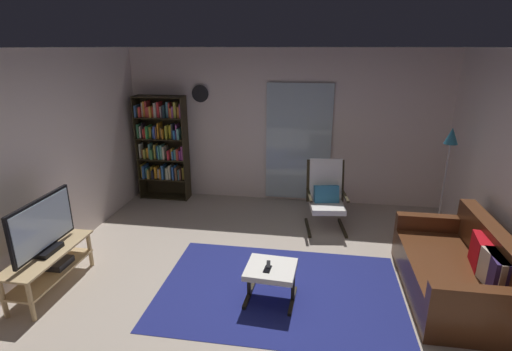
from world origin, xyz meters
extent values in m
plane|color=#B3A494|center=(0.00, 0.00, 0.00)|extent=(7.02, 7.02, 0.00)
cube|color=silver|center=(0.00, 2.90, 1.30)|extent=(5.60, 0.06, 2.60)
cube|color=silver|center=(-2.70, 0.00, 1.30)|extent=(0.06, 6.00, 2.60)
cube|color=silver|center=(0.26, 2.83, 1.05)|extent=(1.10, 0.01, 2.00)
cube|color=navy|center=(0.23, 0.10, 0.00)|extent=(2.70, 1.83, 0.01)
cube|color=tan|center=(-2.30, -0.27, 0.46)|extent=(0.41, 1.15, 0.02)
cube|color=tan|center=(-2.30, -0.27, 0.21)|extent=(0.37, 1.09, 0.02)
cylinder|color=tan|center=(-2.15, -0.79, 0.22)|extent=(0.05, 0.05, 0.44)
cylinder|color=tan|center=(-2.15, 0.26, 0.22)|extent=(0.05, 0.05, 0.44)
cylinder|color=tan|center=(-2.46, -0.79, 0.22)|extent=(0.05, 0.05, 0.44)
cylinder|color=tan|center=(-2.46, 0.26, 0.22)|extent=(0.05, 0.05, 0.44)
cube|color=#28282D|center=(-2.30, -0.14, 0.26)|extent=(0.24, 0.28, 0.07)
cube|color=black|center=(-2.30, -0.27, 0.49)|extent=(0.20, 0.32, 0.05)
cube|color=black|center=(-2.30, -0.27, 0.80)|extent=(0.04, 0.96, 0.57)
cube|color=silver|center=(-2.28, -0.27, 0.80)|extent=(0.01, 0.90, 0.52)
cube|color=black|center=(-2.52, 2.62, 0.91)|extent=(0.02, 0.30, 1.82)
cube|color=black|center=(-1.67, 2.62, 0.91)|extent=(0.02, 0.30, 1.82)
cube|color=black|center=(-2.10, 2.76, 0.91)|extent=(0.87, 0.02, 1.82)
cube|color=black|center=(-2.10, 2.62, 0.02)|extent=(0.84, 0.28, 0.02)
cube|color=black|center=(-2.10, 2.62, 0.36)|extent=(0.84, 0.28, 0.02)
cube|color=black|center=(-2.10, 2.62, 0.73)|extent=(0.84, 0.28, 0.02)
cube|color=black|center=(-2.10, 2.62, 1.09)|extent=(0.84, 0.28, 0.02)
cube|color=black|center=(-2.10, 2.62, 1.46)|extent=(0.84, 0.28, 0.02)
cube|color=black|center=(-2.10, 2.62, 1.81)|extent=(0.84, 0.28, 0.02)
cube|color=gold|center=(-2.49, 2.63, 0.50)|extent=(0.02, 0.21, 0.25)
cube|color=#315DA2|center=(-2.45, 2.62, 0.49)|extent=(0.04, 0.24, 0.23)
cube|color=teal|center=(-2.40, 2.61, 0.46)|extent=(0.04, 0.15, 0.18)
cube|color=#A98936|center=(-2.36, 2.61, 0.46)|extent=(0.04, 0.23, 0.17)
cube|color=#A88F28|center=(-2.32, 2.64, 0.48)|extent=(0.03, 0.16, 0.20)
cube|color=black|center=(-2.28, 2.61, 0.45)|extent=(0.03, 0.22, 0.16)
cube|color=orange|center=(-2.24, 2.61, 0.48)|extent=(0.04, 0.14, 0.21)
cube|color=beige|center=(-2.19, 2.63, 0.46)|extent=(0.04, 0.15, 0.17)
cube|color=orange|center=(-2.14, 2.62, 0.47)|extent=(0.03, 0.21, 0.19)
cube|color=#3368AC|center=(-2.09, 2.62, 0.50)|extent=(0.04, 0.23, 0.25)
cube|color=#1F2E24|center=(-2.05, 2.62, 0.48)|extent=(0.03, 0.17, 0.21)
cube|color=beige|center=(-2.01, 2.62, 0.48)|extent=(0.04, 0.22, 0.21)
cube|color=beige|center=(-1.97, 2.62, 0.50)|extent=(0.03, 0.19, 0.25)
cube|color=#2964AD|center=(-1.94, 2.62, 0.48)|extent=(0.03, 0.11, 0.21)
cube|color=#3461B9|center=(-1.90, 2.61, 0.49)|extent=(0.02, 0.22, 0.24)
cube|color=#2767B7|center=(-1.88, 2.64, 0.50)|extent=(0.02, 0.11, 0.26)
cube|color=brown|center=(-1.85, 2.61, 0.49)|extent=(0.03, 0.22, 0.23)
cube|color=teal|center=(-1.81, 2.64, 0.46)|extent=(0.02, 0.22, 0.18)
cube|color=brown|center=(-1.78, 2.61, 0.47)|extent=(0.03, 0.17, 0.20)
cube|color=#A49230|center=(-1.74, 2.63, 0.48)|extent=(0.03, 0.12, 0.22)
cube|color=beige|center=(-2.49, 2.61, 0.87)|extent=(0.02, 0.14, 0.26)
cube|color=brown|center=(-2.45, 2.62, 0.82)|extent=(0.04, 0.11, 0.16)
cube|color=#989E3C|center=(-2.40, 2.61, 0.82)|extent=(0.03, 0.20, 0.17)
cube|color=orange|center=(-2.35, 2.64, 0.83)|extent=(0.04, 0.17, 0.18)
cube|color=#559793|center=(-2.31, 2.61, 0.87)|extent=(0.03, 0.15, 0.26)
cube|color=#3D7C42|center=(-2.27, 2.60, 0.82)|extent=(0.04, 0.23, 0.17)
cube|color=#A89339|center=(-2.22, 2.61, 0.86)|extent=(0.03, 0.16, 0.25)
cube|color=#2855B5|center=(-2.17, 2.64, 0.85)|extent=(0.04, 0.14, 0.22)
cube|color=teal|center=(-2.13, 2.61, 0.86)|extent=(0.02, 0.22, 0.24)
cube|color=#5A9E8C|center=(-2.10, 2.61, 0.86)|extent=(0.04, 0.17, 0.25)
cube|color=beige|center=(-2.05, 2.62, 0.85)|extent=(0.03, 0.21, 0.22)
cube|color=black|center=(-2.00, 2.64, 0.82)|extent=(0.03, 0.16, 0.16)
cube|color=red|center=(-1.96, 2.61, 0.82)|extent=(0.03, 0.22, 0.16)
cube|color=gold|center=(-1.92, 2.62, 0.83)|extent=(0.03, 0.12, 0.19)
cube|color=#2E67AE|center=(-1.88, 2.62, 0.81)|extent=(0.03, 0.23, 0.15)
cube|color=teal|center=(-1.84, 2.61, 0.83)|extent=(0.03, 0.19, 0.18)
cube|color=#BF3E30|center=(-1.80, 2.60, 0.84)|extent=(0.03, 0.21, 0.20)
cube|color=purple|center=(-1.76, 2.63, 0.82)|extent=(0.04, 0.19, 0.16)
cube|color=#9C3F8B|center=(-1.72, 2.62, 0.86)|extent=(0.03, 0.20, 0.24)
cube|color=#398251|center=(-2.49, 2.62, 1.22)|extent=(0.03, 0.21, 0.24)
cube|color=beige|center=(-2.45, 2.63, 1.21)|extent=(0.02, 0.23, 0.21)
cube|color=#29212C|center=(-2.42, 2.64, 1.23)|extent=(0.02, 0.13, 0.25)
cube|color=red|center=(-2.39, 2.62, 1.19)|extent=(0.03, 0.19, 0.16)
cube|color=red|center=(-2.35, 2.61, 1.20)|extent=(0.02, 0.20, 0.20)
cube|color=green|center=(-2.32, 2.60, 1.21)|extent=(0.03, 0.22, 0.21)
cube|color=olive|center=(-2.28, 2.64, 1.20)|extent=(0.04, 0.17, 0.19)
cube|color=#336DB0|center=(-2.23, 2.62, 1.18)|extent=(0.03, 0.13, 0.16)
cube|color=#3D54B9|center=(-2.19, 2.61, 1.21)|extent=(0.03, 0.19, 0.21)
cube|color=brown|center=(-2.16, 2.61, 1.21)|extent=(0.02, 0.17, 0.20)
cube|color=orange|center=(-2.12, 2.63, 1.24)|extent=(0.02, 0.21, 0.27)
cube|color=brown|center=(-2.08, 2.61, 1.20)|extent=(0.03, 0.11, 0.19)
cube|color=orange|center=(-2.05, 2.60, 1.19)|extent=(0.03, 0.17, 0.17)
cube|color=#40803C|center=(-2.01, 2.63, 1.19)|extent=(0.03, 0.10, 0.17)
cube|color=#A09E2A|center=(-1.97, 2.60, 1.22)|extent=(0.03, 0.18, 0.23)
cube|color=gold|center=(-1.93, 2.64, 1.22)|extent=(0.04, 0.11, 0.23)
cube|color=#272A32|center=(-1.88, 2.62, 1.23)|extent=(0.03, 0.13, 0.26)
cube|color=#2969AF|center=(-1.84, 2.64, 1.18)|extent=(0.04, 0.24, 0.15)
cube|color=#964793|center=(-1.80, 2.63, 1.23)|extent=(0.02, 0.17, 0.25)
cube|color=#58A099|center=(-1.76, 2.62, 1.20)|extent=(0.04, 0.23, 0.19)
cube|color=#3E6AA4|center=(-2.49, 2.61, 1.57)|extent=(0.02, 0.24, 0.20)
cube|color=orange|center=(-2.46, 2.64, 1.55)|extent=(0.02, 0.17, 0.16)
cube|color=red|center=(-2.42, 2.60, 1.56)|extent=(0.03, 0.18, 0.18)
cube|color=beige|center=(-2.38, 2.63, 1.59)|extent=(0.02, 0.16, 0.24)
cube|color=orange|center=(-2.35, 2.61, 1.60)|extent=(0.03, 0.13, 0.27)
cube|color=#CB3A38|center=(-2.31, 2.64, 1.60)|extent=(0.02, 0.20, 0.27)
cube|color=#C73E37|center=(-2.28, 2.62, 1.56)|extent=(0.04, 0.18, 0.18)
cube|color=gold|center=(-2.23, 2.61, 1.56)|extent=(0.03, 0.22, 0.19)
cube|color=red|center=(-2.19, 2.63, 1.55)|extent=(0.03, 0.16, 0.17)
cube|color=#BAB9A5|center=(-2.15, 2.61, 1.59)|extent=(0.04, 0.17, 0.24)
cube|color=red|center=(-2.10, 2.64, 1.60)|extent=(0.04, 0.18, 0.25)
cube|color=beige|center=(-2.05, 2.63, 1.56)|extent=(0.03, 0.16, 0.18)
cube|color=#281C29|center=(-2.02, 2.61, 1.55)|extent=(0.03, 0.17, 0.16)
cube|color=#172B33|center=(-1.99, 2.62, 1.58)|extent=(0.04, 0.23, 0.22)
cube|color=teal|center=(-1.95, 2.63, 1.60)|extent=(0.04, 0.11, 0.26)
cube|color=#C93B34|center=(-1.91, 2.63, 1.59)|extent=(0.03, 0.11, 0.25)
cube|color=orange|center=(-1.87, 2.61, 1.55)|extent=(0.03, 0.17, 0.16)
cube|color=#954685|center=(-1.84, 2.60, 1.56)|extent=(0.03, 0.17, 0.19)
cube|color=#A5A037|center=(-1.80, 2.62, 1.60)|extent=(0.04, 0.16, 0.26)
cube|color=orange|center=(-1.75, 2.61, 1.56)|extent=(0.04, 0.11, 0.18)
cube|color=#A04683|center=(-1.71, 2.62, 1.59)|extent=(0.03, 0.17, 0.24)
cube|color=#582E18|center=(2.07, 0.32, 0.20)|extent=(0.91, 1.71, 0.40)
cube|color=#582E18|center=(2.44, 0.32, 0.61)|extent=(0.18, 1.71, 0.42)
cube|color=#582E18|center=(2.07, -0.46, 0.50)|extent=(0.91, 0.14, 0.20)
cube|color=#582E18|center=(2.07, 1.11, 0.50)|extent=(0.91, 0.14, 0.20)
cube|color=beige|center=(2.31, -0.09, 0.57)|extent=(0.19, 0.39, 0.34)
cube|color=red|center=(2.31, 0.27, 0.57)|extent=(0.19, 0.40, 0.34)
cube|color=#39275C|center=(2.31, -0.09, 0.57)|extent=(0.17, 0.39, 0.34)
cube|color=black|center=(1.01, 1.78, 0.02)|extent=(0.12, 0.60, 0.04)
cube|color=black|center=(0.98, 2.04, 0.68)|extent=(0.06, 0.18, 0.63)
cube|color=black|center=(1.01, 1.80, 0.54)|extent=(0.11, 0.52, 0.03)
cube|color=black|center=(0.49, 1.71, 0.02)|extent=(0.12, 0.60, 0.04)
cube|color=black|center=(0.46, 1.97, 0.68)|extent=(0.06, 0.18, 0.63)
cube|color=black|center=(0.49, 1.73, 0.54)|extent=(0.11, 0.52, 0.03)
cube|color=white|center=(0.76, 1.73, 0.38)|extent=(0.54, 0.58, 0.08)
cube|color=white|center=(0.72, 1.99, 0.72)|extent=(0.50, 0.25, 0.60)
cube|color=teal|center=(0.74, 1.83, 0.50)|extent=(0.39, 0.26, 0.34)
cube|color=white|center=(0.15, -0.08, 0.37)|extent=(0.55, 0.51, 0.06)
cube|color=black|center=(-0.09, -0.07, 0.02)|extent=(0.07, 0.48, 0.04)
cube|color=black|center=(-0.09, -0.07, 0.19)|extent=(0.04, 0.04, 0.34)
cube|color=black|center=(0.39, -0.10, 0.02)|extent=(0.07, 0.48, 0.04)
cube|color=black|center=(0.39, -0.10, 0.19)|extent=(0.04, 0.04, 0.34)
cube|color=black|center=(0.12, -0.06, 0.41)|extent=(0.05, 0.15, 0.02)
cube|color=black|center=(0.12, -0.14, 0.41)|extent=(0.08, 0.15, 0.01)
cylinder|color=#A5A5AD|center=(2.35, 1.81, 0.01)|extent=(0.22, 0.22, 0.02)
cylinder|color=#B2B2B7|center=(2.35, 1.81, 0.69)|extent=(0.02, 0.02, 1.34)
cone|color=teal|center=(2.35, 1.81, 1.47)|extent=(0.18, 0.18, 0.22)
cylinder|color=silver|center=(-1.43, 2.83, 1.85)|extent=(0.28, 0.02, 0.28)
cylinder|color=black|center=(-1.43, 2.82, 1.85)|extent=(0.29, 0.01, 0.29)
camera|label=1|loc=(0.55, -3.65, 2.61)|focal=27.32mm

